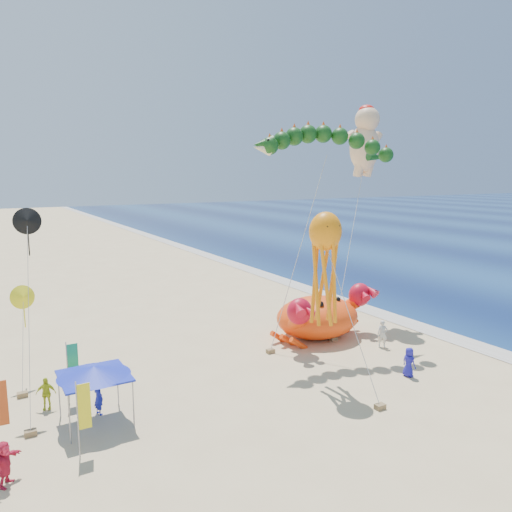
{
  "coord_description": "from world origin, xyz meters",
  "views": [
    {
      "loc": [
        -16.35,
        -22.94,
        11.25
      ],
      "look_at": [
        -2.0,
        2.0,
        6.5
      ],
      "focal_mm": 35.0,
      "sensor_mm": 36.0,
      "label": 1
    }
  ],
  "objects": [
    {
      "name": "cherub_kite",
      "position": [
        10.55,
        6.95,
        13.89
      ],
      "size": [
        7.51,
        5.47,
        16.44
      ],
      "color": "beige",
      "rests_on": "ground"
    },
    {
      "name": "crab_inflatable",
      "position": [
        4.04,
        3.82,
        1.56
      ],
      "size": [
        8.08,
        6.14,
        3.54
      ],
      "color": "#FF450D",
      "rests_on": "ground"
    },
    {
      "name": "octopus_kite",
      "position": [
        -0.25,
        -2.27,
        6.77
      ],
      "size": [
        1.79,
        5.06,
        9.31
      ],
      "color": "orange",
      "rests_on": "ground"
    },
    {
      "name": "ground",
      "position": [
        0.0,
        0.0,
        0.0
      ],
      "size": [
        320.0,
        320.0,
        0.0
      ],
      "primitive_type": "plane",
      "color": "#D1B784",
      "rests_on": "ground"
    },
    {
      "name": "feather_flags",
      "position": [
        -15.39,
        -0.56,
        2.01
      ],
      "size": [
        8.01,
        5.18,
        3.2
      ],
      "color": "gray",
      "rests_on": "ground"
    },
    {
      "name": "beachgoers",
      "position": [
        -12.49,
        0.31,
        0.87
      ],
      "size": [
        27.63,
        9.86,
        1.85
      ],
      "color": "red",
      "rests_on": "ground"
    },
    {
      "name": "dragon_kite",
      "position": [
        3.7,
        3.03,
        12.9
      ],
      "size": [
        10.02,
        2.77,
        14.01
      ],
      "color": "#103B11",
      "rests_on": "ground"
    },
    {
      "name": "foam_strip",
      "position": [
        12.0,
        0.0,
        0.01
      ],
      "size": [
        320.0,
        320.0,
        0.0
      ],
      "primitive_type": "plane",
      "color": "silver",
      "rests_on": "ground"
    },
    {
      "name": "canopy_blue",
      "position": [
        -12.05,
        -0.81,
        2.44
      ],
      "size": [
        3.25,
        3.25,
        2.71
      ],
      "color": "gray",
      "rests_on": "ground"
    }
  ]
}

